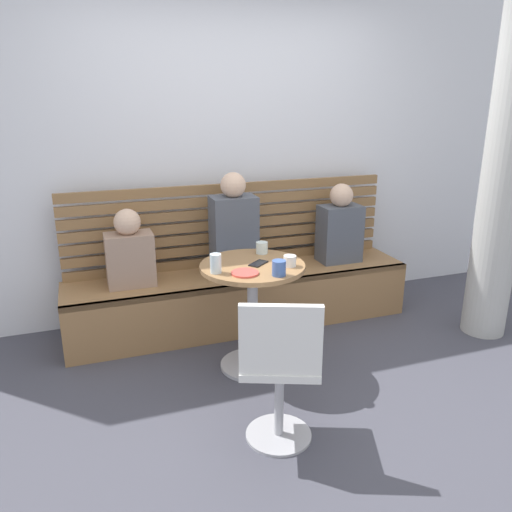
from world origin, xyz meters
TOP-DOWN VIEW (x-y plane):
  - ground at (0.00, 0.00)m, footprint 8.00×8.00m
  - back_wall at (0.00, 1.64)m, footprint 5.20×0.10m
  - concrete_pillar at (1.75, 0.45)m, footprint 0.32×0.32m
  - booth_bench at (0.00, 1.20)m, footprint 2.70×0.52m
  - booth_backrest at (0.00, 1.44)m, footprint 2.65×0.04m
  - cafe_table at (-0.14, 0.54)m, footprint 0.68×0.68m
  - white_chair at (-0.27, -0.27)m, footprint 0.52×0.52m
  - person_adult at (-0.06, 1.19)m, footprint 0.34×0.22m
  - person_child_left at (0.86, 1.22)m, footprint 0.34×0.22m
  - person_child_middle at (-0.84, 1.23)m, footprint 0.34×0.22m
  - cup_glass_short at (-0.00, 0.73)m, footprint 0.08×0.08m
  - cup_mug_blue at (-0.06, 0.28)m, footprint 0.08×0.08m
  - cup_ceramic_white at (0.07, 0.42)m, footprint 0.08×0.08m
  - cup_glass_tall at (-0.40, 0.46)m, footprint 0.07×0.07m
  - plate_small at (-0.24, 0.38)m, footprint 0.17×0.17m
  - phone_on_table at (-0.10, 0.53)m, footprint 0.15×0.14m

SIDE VIEW (x-z plane):
  - ground at x=0.00m, z-range 0.00..0.00m
  - booth_bench at x=0.00m, z-range 0.00..0.44m
  - white_chair at x=-0.27m, z-range 0.04..0.89m
  - cafe_table at x=-0.14m, z-range 0.15..0.89m
  - person_child_middle at x=-0.84m, z-range 0.40..0.97m
  - person_child_left at x=0.86m, z-range 0.40..1.05m
  - phone_on_table at x=-0.10m, z-range 0.74..0.75m
  - plate_small at x=-0.24m, z-range 0.74..0.75m
  - cup_ceramic_white at x=0.07m, z-range 0.74..0.81m
  - booth_backrest at x=0.00m, z-range 0.44..1.11m
  - cup_glass_short at x=0.00m, z-range 0.74..0.82m
  - cup_mug_blue at x=-0.06m, z-range 0.74..0.83m
  - person_adult at x=-0.06m, z-range 0.40..1.19m
  - cup_glass_tall at x=-0.40m, z-range 0.74..0.86m
  - concrete_pillar at x=1.75m, z-range 0.00..2.80m
  - back_wall at x=0.00m, z-range 0.00..2.90m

